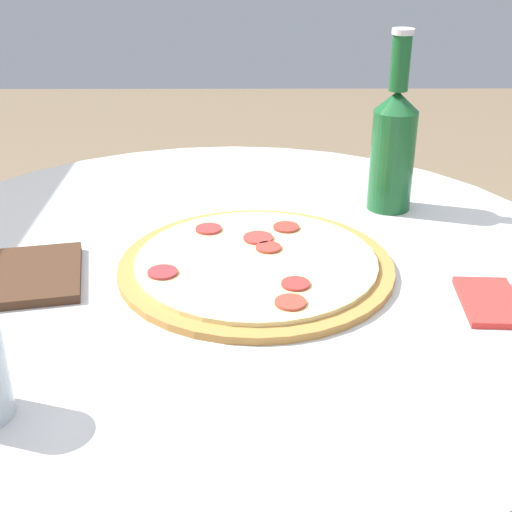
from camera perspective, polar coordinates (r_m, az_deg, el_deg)
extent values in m
cylinder|color=silver|center=(1.15, -2.24, -16.31)|extent=(0.09, 0.09, 0.66)
cylinder|color=silver|center=(0.96, -2.59, -1.10)|extent=(1.00, 1.00, 0.02)
cylinder|color=#B77F3D|center=(0.92, 0.00, -0.83)|extent=(0.36, 0.36, 0.01)
cylinder|color=beige|center=(0.92, 0.00, -0.39)|extent=(0.31, 0.31, 0.01)
cylinder|color=#B03834|center=(0.97, 0.17, 1.46)|extent=(0.04, 0.04, 0.00)
cylinder|color=#AB322D|center=(0.86, 3.18, -2.24)|extent=(0.03, 0.03, 0.00)
cylinder|color=#AC3A2F|center=(0.95, 1.01, 0.69)|extent=(0.03, 0.03, 0.00)
cylinder|color=#A2372D|center=(1.01, 2.43, 2.32)|extent=(0.04, 0.04, 0.00)
cylinder|color=#B03332|center=(1.00, -3.82, 2.18)|extent=(0.04, 0.04, 0.00)
cylinder|color=#B23F2F|center=(0.82, 2.77, -3.73)|extent=(0.04, 0.04, 0.00)
cylinder|color=#A43034|center=(0.89, -7.48, -1.30)|extent=(0.04, 0.04, 0.00)
cylinder|color=#195628|center=(1.11, 10.81, 7.49)|extent=(0.07, 0.07, 0.15)
cone|color=#195628|center=(1.09, 11.22, 12.07)|extent=(0.07, 0.07, 0.03)
cylinder|color=#195628|center=(1.07, 11.48, 14.90)|extent=(0.03, 0.03, 0.08)
cylinder|color=silver|center=(1.07, 11.70, 17.19)|extent=(0.03, 0.03, 0.01)
cube|color=#422819|center=(0.95, -18.41, -1.55)|extent=(0.18, 0.18, 0.01)
cube|color=red|center=(0.89, 18.20, -3.50)|extent=(0.11, 0.07, 0.01)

